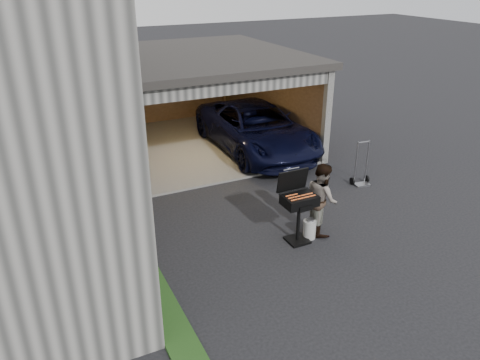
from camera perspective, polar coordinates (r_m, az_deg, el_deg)
The scene contains 10 objects.
ground at distance 9.36m, azimuth 2.92°, elevation -9.30°, with size 80.00×80.00×0.00m, color black.
groundcover_strip at distance 7.92m, azimuth -8.47°, elevation -16.63°, with size 0.50×8.00×0.06m, color #193814.
garage at distance 14.71m, azimuth -7.18°, elevation 11.20°, with size 6.80×6.30×2.90m.
minivan at distance 14.29m, azimuth 1.97°, elevation 6.13°, with size 2.34×5.08×1.41m, color black.
woman at distance 9.75m, azimuth -13.06°, elevation -2.33°, with size 0.66×0.44×1.82m, color #9BA8C3.
man at distance 9.97m, azimuth 9.93°, elevation -2.23°, with size 0.76×0.59×1.56m, color #4F241F.
bbq_grill at distance 9.49m, azimuth 7.13°, elevation -2.68°, with size 0.68×0.60×1.51m.
propane_tank at distance 9.96m, azimuth 8.46°, elevation -5.94°, with size 0.27×0.27×0.41m, color silver.
plywood_panel at distance 9.10m, azimuth -12.72°, elevation -8.01°, with size 0.03×0.74×0.83m, color #53351C.
hand_truck at distance 12.63m, azimuth 14.54°, elevation 0.46°, with size 0.50×0.40×1.18m.
Camera 1 is at (-3.81, -6.79, 5.20)m, focal length 35.00 mm.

